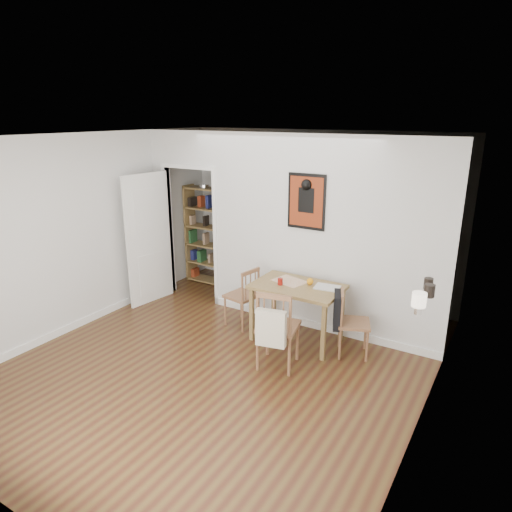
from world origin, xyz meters
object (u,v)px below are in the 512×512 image
Objects in this scene: chair_left at (242,296)px; ceramic_jar_b at (428,283)px; orange_fruit at (310,282)px; ceramic_jar_a at (429,291)px; chair_right at (352,323)px; red_glass at (280,281)px; notebook at (327,287)px; chair_front at (278,327)px; mantel_lamp at (419,301)px; dining_table at (297,292)px; fireplace at (420,352)px; bookshelf at (206,236)px.

chair_left is 2.60m from ceramic_jar_b.
ceramic_jar_a is at bearing -23.39° from orange_fruit.
red_glass reaches higher than chair_right.
notebook is 1.53m from ceramic_jar_a.
chair_right is 6.59× the size of ceramic_jar_a.
chair_front reaches higher than red_glass.
chair_left is 1.05m from orange_fruit.
mantel_lamp is at bearing -12.11° from chair_front.
chair_front is at bearing -36.56° from chair_left.
orange_fruit is (0.97, 0.09, 0.38)m from chair_left.
ceramic_jar_a is (1.85, -0.47, 0.42)m from red_glass.
mantel_lamp reaches higher than chair_right.
orange_fruit reaches higher than dining_table.
mantel_lamp is at bearing -36.32° from orange_fruit.
chair_left is 4.27× the size of mantel_lamp.
chair_left is (-0.85, 0.02, -0.25)m from dining_table.
fireplace reaches higher than chair_right.
chair_left is at bearing 178.97° from dining_table.
bookshelf is 2.86m from notebook.
notebook is at bearing 152.78° from ceramic_jar_a.
ceramic_jar_a is 0.22m from ceramic_jar_b.
mantel_lamp is (1.29, -1.13, 0.51)m from notebook.
chair_right reaches higher than notebook.
ceramic_jar_b is (1.80, -0.25, 0.41)m from red_glass.
dining_table is at bearing -162.95° from notebook.
orange_fruit is at bearing 31.27° from red_glass.
ceramic_jar_a is (1.53, -0.66, 0.42)m from orange_fruit.
dining_table is 2.58m from bookshelf.
notebook is at bearing 1.36° from orange_fruit.
ceramic_jar_b is (1.25, -0.45, 0.45)m from notebook.
dining_table is 1.83m from ceramic_jar_a.
ceramic_jar_a reaches higher than chair_left.
chair_left is 0.51× the size of bookshelf.
fireplace is at bearing -26.74° from orange_fruit.
ceramic_jar_a is at bearing 4.65° from chair_front.
ceramic_jar_a is (1.30, -0.67, 0.45)m from notebook.
dining_table is 0.67× the size of bookshelf.
bookshelf is 5.49× the size of notebook.
dining_table is at bearing 158.02° from fireplace.
bookshelf reaches higher than dining_table.
chair_left is at bearing 164.76° from fireplace.
chair_front is at bearing -167.33° from ceramic_jar_b.
bookshelf is at bearing 149.63° from red_glass.
red_glass is (2.11, -1.24, -0.02)m from bookshelf.
red_glass is at bearing -160.07° from notebook.
ceramic_jar_a is at bearing 89.32° from fireplace.
fireplace reaches higher than chair_front.
fireplace is (2.50, -0.68, 0.19)m from chair_left.
red_glass is 0.76× the size of ceramic_jar_b.
orange_fruit is at bearing 40.09° from dining_table.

